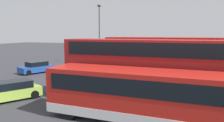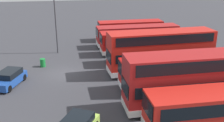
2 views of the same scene
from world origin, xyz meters
The scene contains 11 objects.
ground_plane centered at (0.00, 0.00, 0.00)m, with size 140.00×140.00×0.00m, color #38383D.
bus_single_deck_near_end centered at (-12.63, 10.63, 1.62)m, with size 2.66×10.13×2.95m.
bus_single_deck_second centered at (-8.93, 10.72, 1.62)m, with size 2.66×11.85×2.95m.
bus_single_deck_third centered at (-5.44, 10.31, 1.62)m, with size 2.67×11.01×2.95m.
bus_single_deck_fourth centered at (-1.77, 10.10, 1.62)m, with size 2.64×10.19×2.95m.
bus_double_decker_fifth centered at (1.56, 10.15, 2.45)m, with size 2.92×11.40×4.55m.
bus_single_deck_sixth centered at (5.61, 10.79, 1.62)m, with size 2.67×11.83×2.95m.
bus_double_decker_seventh centered at (9.24, 10.07, 2.45)m, with size 2.73×11.44×4.55m.
car_hatchback_silver centered at (1.89, -5.26, 0.70)m, with size 4.31×3.12×1.43m.
lamp_post_tall centered at (-7.64, -0.69, 5.32)m, with size 0.70×0.30×9.24m.
waste_bin_yellow centered at (-2.66, -2.36, 0.47)m, with size 0.60×0.60×0.95m, color #197F33.
Camera 2 is at (26.37, 0.01, 10.59)m, focal length 41.78 mm.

